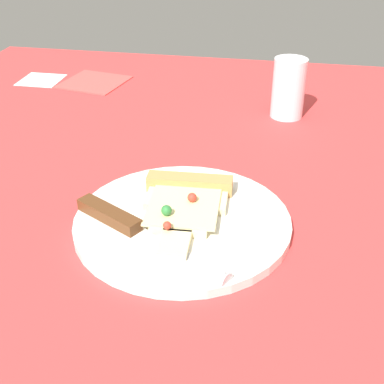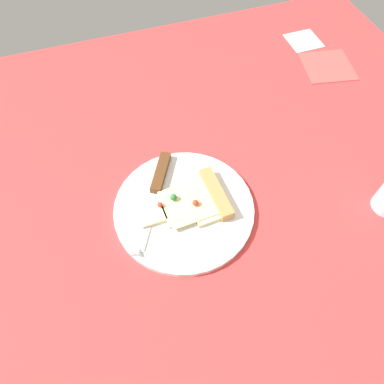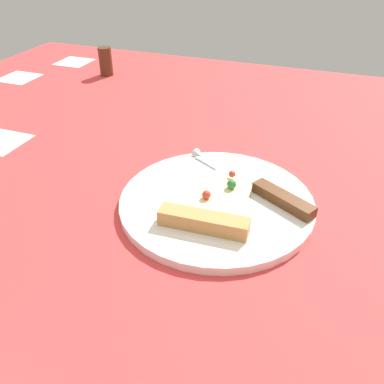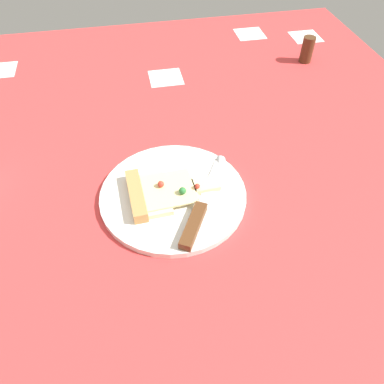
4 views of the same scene
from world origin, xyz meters
TOP-DOWN VIEW (x-y plane):
  - ground_plane at (0.00, 0.04)cm, footprint 144.87×144.87cm
  - plate at (2.14, -9.28)cm, footprint 28.26×28.26cm
  - pizza_slice at (-0.44, -9.43)cm, footprint 17.78×12.12cm
  - knife at (6.50, -14.51)cm, footprint 13.57×21.96cm
  - drinking_glass at (-37.55, 2.97)cm, footprint 6.16×6.16cm
  - napkin at (-48.94, -39.81)cm, footprint 15.25×15.25cm

SIDE VIEW (x-z plane):
  - ground_plane at x=0.00cm, z-range -3.00..0.00cm
  - napkin at x=-48.94cm, z-range 0.00..0.40cm
  - plate at x=2.14cm, z-range 0.00..1.26cm
  - knife at x=6.50cm, z-range 0.64..3.09cm
  - pizza_slice at x=-0.44cm, z-range 0.72..3.40cm
  - drinking_glass at x=-37.55cm, z-range 0.00..11.12cm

